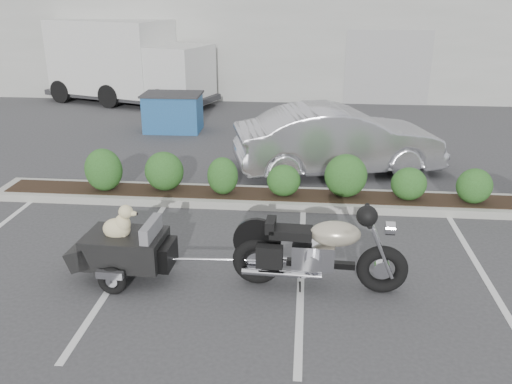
# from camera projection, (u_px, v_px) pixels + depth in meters

# --- Properties ---
(ground) EXTENTS (90.00, 90.00, 0.00)m
(ground) POSITION_uv_depth(u_px,v_px,m) (228.00, 251.00, 8.78)
(ground) COLOR #38383A
(ground) RESTS_ON ground
(planter_kerb) EXTENTS (12.00, 1.00, 0.15)m
(planter_kerb) POSITION_uv_depth(u_px,v_px,m) (293.00, 199.00, 10.71)
(planter_kerb) COLOR #9E9E93
(planter_kerb) RESTS_ON ground
(building) EXTENTS (26.00, 10.00, 4.00)m
(building) POSITION_uv_depth(u_px,v_px,m) (282.00, 34.00, 23.87)
(building) COLOR #9EA099
(building) RESTS_ON ground
(motorcycle) EXTENTS (2.47, 0.83, 1.42)m
(motorcycle) POSITION_uv_depth(u_px,v_px,m) (319.00, 252.00, 7.51)
(motorcycle) COLOR black
(motorcycle) RESTS_ON ground
(pet_trailer) EXTENTS (1.97, 1.10, 1.17)m
(pet_trailer) POSITION_uv_depth(u_px,v_px,m) (125.00, 247.00, 7.81)
(pet_trailer) COLOR black
(pet_trailer) RESTS_ON ground
(sedan) EXTENTS (4.89, 2.74, 1.53)m
(sedan) POSITION_uv_depth(u_px,v_px,m) (339.00, 140.00, 12.20)
(sedan) COLOR silver
(sedan) RESTS_ON ground
(dumpster) EXTENTS (1.71, 1.19, 1.11)m
(dumpster) POSITION_uv_depth(u_px,v_px,m) (173.00, 112.00, 15.82)
(dumpster) COLOR #1C528E
(dumpster) RESTS_ON ground
(delivery_truck) EXTENTS (6.64, 3.94, 2.90)m
(delivery_truck) POSITION_uv_depth(u_px,v_px,m) (128.00, 64.00, 19.34)
(delivery_truck) COLOR silver
(delivery_truck) RESTS_ON ground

